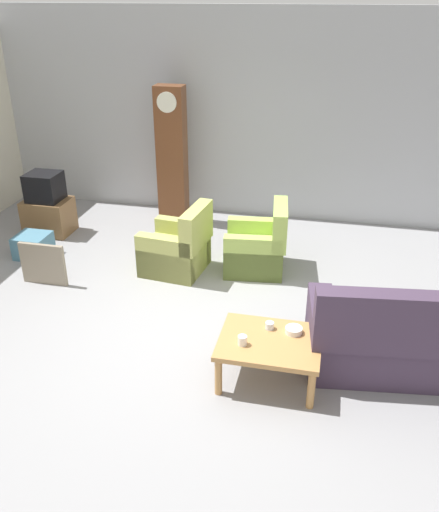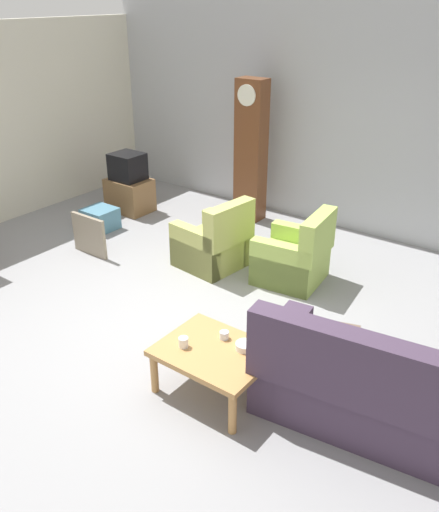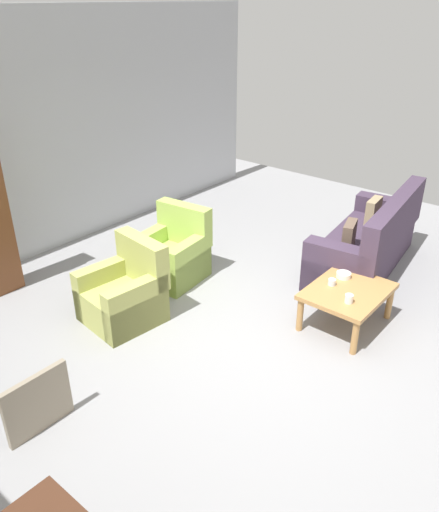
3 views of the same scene
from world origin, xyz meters
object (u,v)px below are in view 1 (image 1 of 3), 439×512
object	(u,v)px
couch_floral	(418,342)
armchair_olive_near	(178,249)
tv_crt	(44,187)
coffee_table_wood	(270,345)
grandfather_clock	(172,156)
cup_white_porcelain	(242,340)
armchair_olive_far	(258,248)
storage_box_blue	(33,246)
cup_blue_rimmed	(270,326)
bowl_white_stacked	(294,330)
tv_stand_cabinet	(49,216)
framed_picture_leaning	(43,264)

from	to	relation	value
couch_floral	armchair_olive_near	world-z (taller)	couch_floral
tv_crt	couch_floral	bearing A→B (deg)	-24.09
coffee_table_wood	couch_floral	bearing A→B (deg)	16.58
armchair_olive_near	grandfather_clock	xyz separation A→B (m)	(-0.57, 1.68, 0.76)
cup_white_porcelain	coffee_table_wood	bearing A→B (deg)	27.82
armchair_olive_far	tv_crt	bearing A→B (deg)	171.40
grandfather_clock	cup_white_porcelain	bearing A→B (deg)	-64.27
armchair_olive_near	armchair_olive_far	size ratio (longest dim) A/B	1.00
grandfather_clock	storage_box_blue	distance (m)	2.48
armchair_olive_near	coffee_table_wood	bearing A→B (deg)	-52.75
cup_white_porcelain	cup_blue_rimmed	distance (m)	0.38
storage_box_blue	bowl_white_stacked	world-z (taller)	bowl_white_stacked
coffee_table_wood	cup_white_porcelain	distance (m)	0.29
grandfather_clock	couch_floral	bearing A→B (deg)	-43.09
couch_floral	storage_box_blue	bearing A→B (deg)	163.27
tv_stand_cabinet	framed_picture_leaning	xyz separation A→B (m)	(0.73, -1.49, 0.01)
coffee_table_wood	tv_stand_cabinet	distance (m)	4.66
coffee_table_wood	armchair_olive_far	bearing A→B (deg)	101.54
tv_crt	bowl_white_stacked	world-z (taller)	tv_crt
tv_stand_cabinet	bowl_white_stacked	bearing A→B (deg)	-32.70
tv_crt	bowl_white_stacked	bearing A→B (deg)	-32.70
tv_stand_cabinet	tv_crt	size ratio (longest dim) A/B	1.42
armchair_olive_far	bowl_white_stacked	size ratio (longest dim) A/B	5.61
tv_crt	storage_box_blue	xyz separation A→B (m)	(0.18, -0.81, -0.58)
armchair_olive_near	cup_blue_rimmed	xyz separation A→B (m)	(1.46, -1.77, 0.17)
couch_floral	framed_picture_leaning	world-z (taller)	couch_floral
grandfather_clock	cup_blue_rimmed	size ratio (longest dim) A/B	25.69
cup_blue_rimmed	coffee_table_wood	bearing A→B (deg)	-80.87
armchair_olive_near	coffee_table_wood	world-z (taller)	armchair_olive_near
couch_floral	cup_white_porcelain	distance (m)	1.72
bowl_white_stacked	framed_picture_leaning	bearing A→B (deg)	161.85
couch_floral	coffee_table_wood	bearing A→B (deg)	-163.42
framed_picture_leaning	tv_crt	bearing A→B (deg)	116.09
storage_box_blue	bowl_white_stacked	size ratio (longest dim) A/B	2.72
tv_crt	tv_stand_cabinet	bearing A→B (deg)	0.00
couch_floral	armchair_olive_near	bearing A→B (deg)	151.81
armchair_olive_far	grandfather_clock	distance (m)	2.27
coffee_table_wood	storage_box_blue	bearing A→B (deg)	152.00
tv_crt	cup_blue_rimmed	size ratio (longest dim) A/B	5.79
armchair_olive_near	framed_picture_leaning	bearing A→B (deg)	-155.21
couch_floral	bowl_white_stacked	xyz separation A→B (m)	(-1.18, -0.25, 0.12)
cup_white_porcelain	cup_blue_rimmed	bearing A→B (deg)	55.84
coffee_table_wood	storage_box_blue	size ratio (longest dim) A/B	2.15
couch_floral	cup_blue_rimmed	xyz separation A→B (m)	(-1.42, -0.23, 0.13)
cup_white_porcelain	armchair_olive_far	bearing A→B (deg)	95.17
tv_crt	cup_white_porcelain	world-z (taller)	tv_crt
couch_floral	framed_picture_leaning	bearing A→B (deg)	169.55
coffee_table_wood	tv_stand_cabinet	size ratio (longest dim) A/B	1.41
grandfather_clock	storage_box_blue	xyz separation A→B (m)	(-1.54, -1.72, -0.91)
cup_blue_rimmed	bowl_white_stacked	world-z (taller)	cup_blue_rimmed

